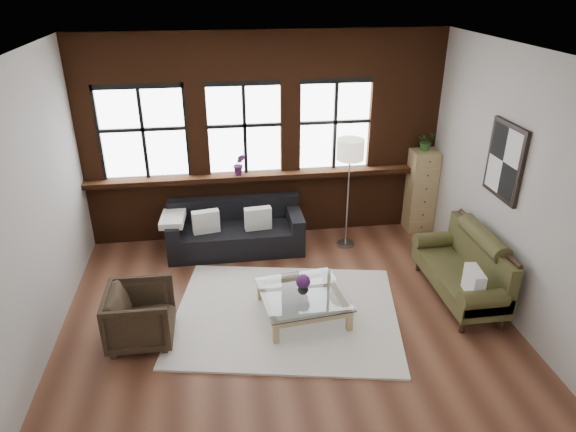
{
  "coord_description": "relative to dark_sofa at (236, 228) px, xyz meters",
  "views": [
    {
      "loc": [
        -0.73,
        -5.15,
        3.95
      ],
      "look_at": [
        0.1,
        0.6,
        1.15
      ],
      "focal_mm": 32.0,
      "sensor_mm": 36.0,
      "label": 1
    }
  ],
  "objects": [
    {
      "name": "floor",
      "position": [
        0.53,
        -1.9,
        -0.37
      ],
      "size": [
        5.5,
        5.5,
        0.0
      ],
      "primitive_type": "plane",
      "color": "#572F20",
      "rests_on": "ground"
    },
    {
      "name": "ceiling",
      "position": [
        0.53,
        -1.9,
        2.83
      ],
      "size": [
        5.5,
        5.5,
        0.0
      ],
      "primitive_type": "plane",
      "rotation": [
        3.14,
        0.0,
        0.0
      ],
      "color": "white",
      "rests_on": "ground"
    },
    {
      "name": "wall_back",
      "position": [
        0.53,
        0.6,
        1.23
      ],
      "size": [
        5.5,
        0.0,
        5.5
      ],
      "primitive_type": "plane",
      "rotation": [
        1.57,
        0.0,
        0.0
      ],
      "color": "#B5B0A9",
      "rests_on": "ground"
    },
    {
      "name": "wall_front",
      "position": [
        0.53,
        -4.4,
        1.23
      ],
      "size": [
        5.5,
        0.0,
        5.5
      ],
      "primitive_type": "plane",
      "rotation": [
        -1.57,
        0.0,
        0.0
      ],
      "color": "#B5B0A9",
      "rests_on": "ground"
    },
    {
      "name": "wall_left",
      "position": [
        -2.22,
        -1.9,
        1.23
      ],
      "size": [
        0.0,
        5.0,
        5.0
      ],
      "primitive_type": "plane",
      "rotation": [
        1.57,
        0.0,
        1.57
      ],
      "color": "#B5B0A9",
      "rests_on": "ground"
    },
    {
      "name": "wall_right",
      "position": [
        3.28,
        -1.9,
        1.23
      ],
      "size": [
        0.0,
        5.0,
        5.0
      ],
      "primitive_type": "plane",
      "rotation": [
        1.57,
        0.0,
        -1.57
      ],
      "color": "#B5B0A9",
      "rests_on": "ground"
    },
    {
      "name": "brick_backwall",
      "position": [
        0.53,
        0.54,
        1.23
      ],
      "size": [
        5.5,
        0.12,
        3.2
      ],
      "primitive_type": null,
      "color": "#442010",
      "rests_on": "floor"
    },
    {
      "name": "sill_ledge",
      "position": [
        0.53,
        0.45,
        0.67
      ],
      "size": [
        5.5,
        0.3,
        0.08
      ],
      "primitive_type": "cube",
      "color": "#442010",
      "rests_on": "brick_backwall"
    },
    {
      "name": "window_left",
      "position": [
        -1.27,
        0.55,
        1.38
      ],
      "size": [
        1.38,
        0.1,
        1.5
      ],
      "primitive_type": null,
      "color": "black",
      "rests_on": "brick_backwall"
    },
    {
      "name": "window_mid",
      "position": [
        0.23,
        0.55,
        1.38
      ],
      "size": [
        1.38,
        0.1,
        1.5
      ],
      "primitive_type": null,
      "color": "black",
      "rests_on": "brick_backwall"
    },
    {
      "name": "window_right",
      "position": [
        1.63,
        0.55,
        1.38
      ],
      "size": [
        1.38,
        0.1,
        1.5
      ],
      "primitive_type": null,
      "color": "black",
      "rests_on": "brick_backwall"
    },
    {
      "name": "wall_poster",
      "position": [
        3.25,
        -1.6,
        1.48
      ],
      "size": [
        0.05,
        0.74,
        0.94
      ],
      "primitive_type": null,
      "color": "black",
      "rests_on": "wall_right"
    },
    {
      "name": "shag_rug",
      "position": [
        0.53,
        -1.8,
        -0.35
      ],
      "size": [
        3.15,
        2.68,
        0.03
      ],
      "primitive_type": "cube",
      "rotation": [
        0.0,
        0.0,
        -0.2
      ],
      "color": "silver",
      "rests_on": "floor"
    },
    {
      "name": "dark_sofa",
      "position": [
        0.0,
        0.0,
        0.0
      ],
      "size": [
        2.04,
        0.83,
        0.74
      ],
      "primitive_type": null,
      "color": "black",
      "rests_on": "floor"
    },
    {
      "name": "pillow_a",
      "position": [
        -0.44,
        -0.1,
        0.19
      ],
      "size": [
        0.42,
        0.21,
        0.34
      ],
      "primitive_type": "cube",
      "rotation": [
        0.0,
        0.0,
        0.18
      ],
      "color": "white",
      "rests_on": "dark_sofa"
    },
    {
      "name": "pillow_b",
      "position": [
        0.34,
        -0.1,
        0.19
      ],
      "size": [
        0.41,
        0.18,
        0.34
      ],
      "primitive_type": "cube",
      "rotation": [
        0.0,
        0.0,
        0.1
      ],
      "color": "white",
      "rests_on": "dark_sofa"
    },
    {
      "name": "vintage_settee",
      "position": [
        2.83,
        -1.71,
        0.08
      ],
      "size": [
        0.75,
        1.68,
        0.89
      ],
      "primitive_type": null,
      "color": "#423F1E",
      "rests_on": "floor"
    },
    {
      "name": "pillow_settee",
      "position": [
        2.75,
        -2.23,
        0.19
      ],
      "size": [
        0.18,
        0.39,
        0.34
      ],
      "primitive_type": "cube",
      "rotation": [
        0.0,
        0.0,
        -0.11
      ],
      "color": "white",
      "rests_on": "vintage_settee"
    },
    {
      "name": "armchair",
      "position": [
        -1.2,
        -2.03,
        -0.03
      ],
      "size": [
        0.76,
        0.74,
        0.69
      ],
      "primitive_type": "imported",
      "rotation": [
        0.0,
        0.0,
        1.56
      ],
      "color": "black",
      "rests_on": "floor"
    },
    {
      "name": "coffee_table",
      "position": [
        0.74,
        -1.83,
        -0.21
      ],
      "size": [
        1.13,
        1.13,
        0.35
      ],
      "primitive_type": null,
      "rotation": [
        0.0,
        0.0,
        0.11
      ],
      "color": "tan",
      "rests_on": "shag_rug"
    },
    {
      "name": "vase",
      "position": [
        0.74,
        -1.83,
        0.03
      ],
      "size": [
        0.14,
        0.14,
        0.14
      ],
      "primitive_type": "imported",
      "rotation": [
        0.0,
        0.0,
        0.07
      ],
      "color": "#B2B2B2",
      "rests_on": "coffee_table"
    },
    {
      "name": "flowers",
      "position": [
        0.74,
        -1.83,
        0.14
      ],
      "size": [
        0.18,
        0.18,
        0.18
      ],
      "primitive_type": "sphere",
      "color": "#552162",
      "rests_on": "vase"
    },
    {
      "name": "drawer_chest",
      "position": [
        3.06,
        0.33,
        0.31
      ],
      "size": [
        0.42,
        0.42,
        1.37
      ],
      "primitive_type": "cube",
      "color": "tan",
      "rests_on": "floor"
    },
    {
      "name": "potted_plant_top",
      "position": [
        3.06,
        0.33,
        1.15
      ],
      "size": [
        0.33,
        0.31,
        0.31
      ],
      "primitive_type": "imported",
      "rotation": [
        0.0,
        0.0,
        0.3
      ],
      "color": "#2D5923",
      "rests_on": "drawer_chest"
    },
    {
      "name": "floor_lamp",
      "position": [
        1.72,
        -0.1,
        0.57
      ],
      "size": [
        0.4,
        0.4,
        1.88
      ],
      "primitive_type": null,
      "color": "#A5A5A8",
      "rests_on": "floor"
    },
    {
      "name": "sill_plant",
      "position": [
        0.12,
        0.42,
        0.88
      ],
      "size": [
        0.19,
        0.16,
        0.34
      ],
      "primitive_type": "imported",
      "rotation": [
        0.0,
        0.0,
        0.05
      ],
      "color": "#552162",
      "rests_on": "sill_ledge"
    }
  ]
}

